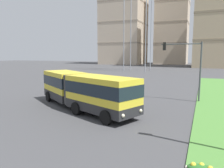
% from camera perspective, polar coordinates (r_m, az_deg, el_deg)
% --- Properties ---
extents(articulated_bus, '(11.50, 7.75, 3.00)m').
position_cam_1_polar(articulated_bus, '(18.84, -7.86, -1.50)').
color(articulated_bus, yellow).
rests_on(articulated_bus, ground).
extents(car_black_sedan, '(4.47, 2.17, 1.58)m').
position_cam_1_polar(car_black_sedan, '(27.04, -6.30, -0.61)').
color(car_black_sedan, black).
rests_on(car_black_sedan, ground).
extents(traffic_light_far_right, '(3.89, 0.28, 5.87)m').
position_cam_1_polar(traffic_light_far_right, '(22.86, 18.98, 5.81)').
color(traffic_light_far_right, '#474C51').
rests_on(traffic_light_far_right, ground).
extents(apartment_tower_west, '(19.40, 19.60, 37.91)m').
position_cam_1_polar(apartment_tower_west, '(110.39, 3.13, 15.17)').
color(apartment_tower_west, '#C6B299').
rests_on(apartment_tower_west, ground).
extents(apartment_tower_westcentre, '(14.86, 15.44, 38.03)m').
position_cam_1_polar(apartment_tower_westcentre, '(112.64, 15.46, 14.79)').
color(apartment_tower_westcentre, '#C6B299').
rests_on(apartment_tower_westcentre, ground).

